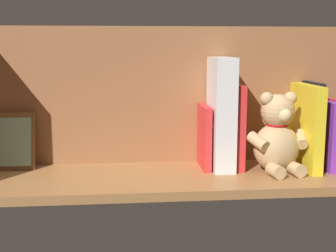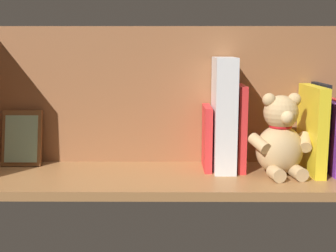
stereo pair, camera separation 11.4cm
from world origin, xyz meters
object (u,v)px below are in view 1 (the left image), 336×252
at_px(dictionary_thick_white, 221,114).
at_px(picture_frame_leaning, 14,141).
at_px(teddy_bear, 277,137).
at_px(book_0, 331,133).

distance_m(dictionary_thick_white, picture_frame_leaning, 0.55).
distance_m(teddy_bear, picture_frame_leaning, 0.68).
bearing_deg(dictionary_thick_white, picture_frame_leaning, -4.56).
xyz_separation_m(teddy_bear, picture_frame_leaning, (0.68, -0.09, -0.02)).
height_order(book_0, dictionary_thick_white, dictionary_thick_white).
height_order(dictionary_thick_white, picture_frame_leaning, dictionary_thick_white).
bearing_deg(dictionary_thick_white, teddy_bear, 160.06).
bearing_deg(book_0, picture_frame_leaning, -3.50).
distance_m(book_0, picture_frame_leaning, 0.84).
bearing_deg(teddy_bear, book_0, -175.11).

